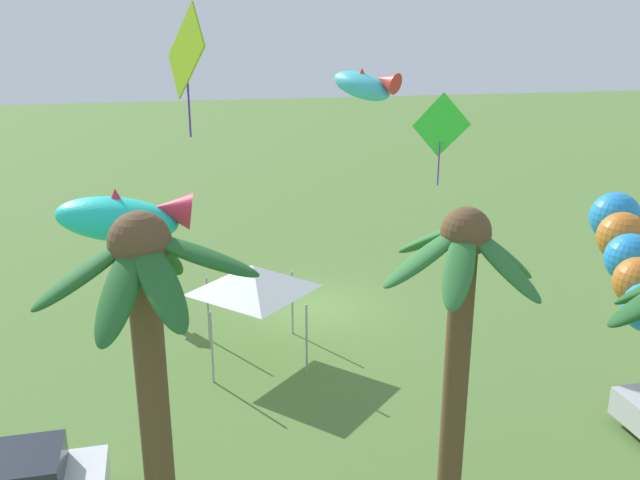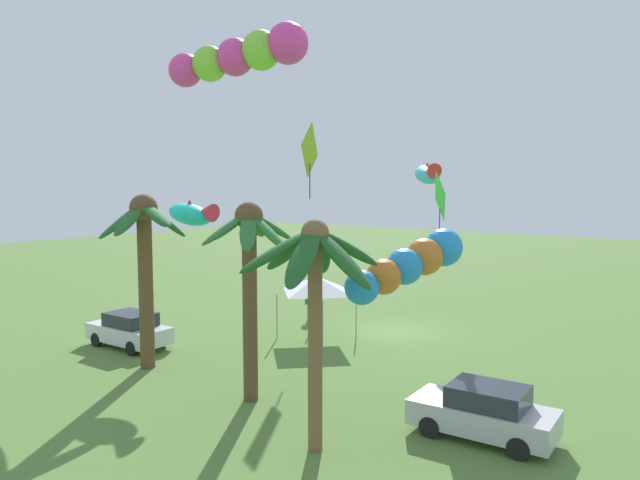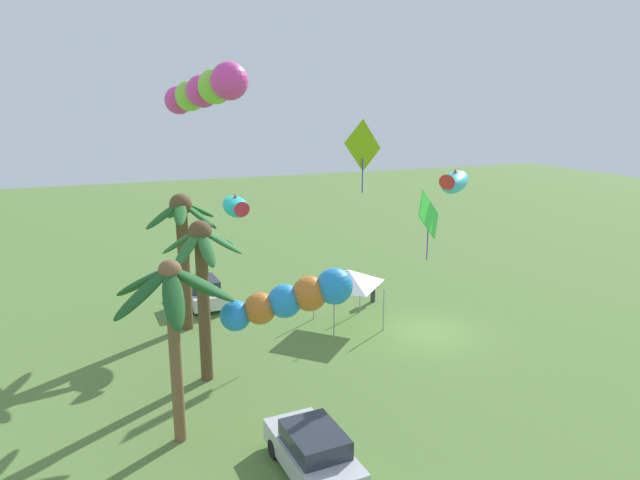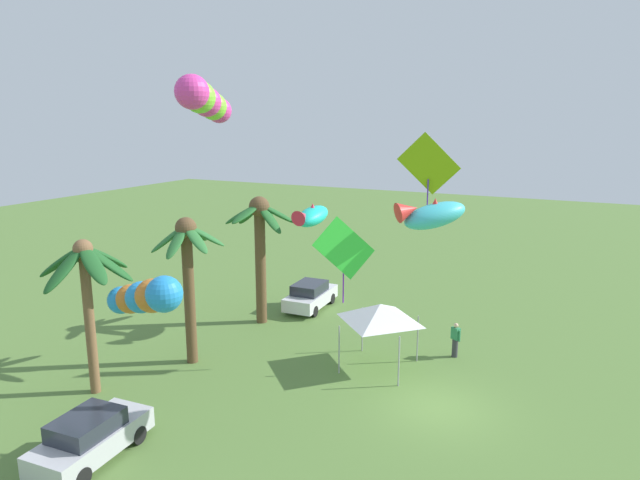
{
  "view_description": "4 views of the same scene",
  "coord_description": "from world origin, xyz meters",
  "views": [
    {
      "loc": [
        3.97,
        21.7,
        9.7
      ],
      "look_at": [
        0.83,
        5.43,
        4.26
      ],
      "focal_mm": 39.21,
      "sensor_mm": 36.0,
      "label": 1
    },
    {
      "loc": [
        -13.8,
        24.19,
        6.97
      ],
      "look_at": [
        -0.15,
        6.17,
        4.87
      ],
      "focal_mm": 33.01,
      "sensor_mm": 36.0,
      "label": 2
    },
    {
      "loc": [
        -21.7,
        14.26,
        10.75
      ],
      "look_at": [
        -0.44,
        5.73,
        5.18
      ],
      "focal_mm": 31.87,
      "sensor_mm": 36.0,
      "label": 3
    },
    {
      "loc": [
        -19.01,
        -4.46,
        10.5
      ],
      "look_at": [
        0.66,
        5.16,
        5.74
      ],
      "focal_mm": 31.54,
      "sensor_mm": 36.0,
      "label": 4
    }
  ],
  "objects": [
    {
      "name": "parked_car_1",
      "position": [
        -7.93,
        8.95,
        0.75
      ],
      "size": [
        3.99,
        1.92,
        1.51
      ],
      "color": "#BCBCC1",
      "rests_on": "ground"
    },
    {
      "name": "ground_plane",
      "position": [
        0.0,
        0.0,
        0.0
      ],
      "size": [
        120.0,
        120.0,
        0.0
      ],
      "primitive_type": "plane",
      "color": "#567A38"
    },
    {
      "name": "kite_diamond_5",
      "position": [
        -3.35,
        2.38,
        6.5
      ],
      "size": [
        1.21,
        1.65,
        2.78
      ],
      "color": "#35E739"
    },
    {
      "name": "kite_tube_1",
      "position": [
        0.08,
        10.1,
        11.2
      ],
      "size": [
        4.66,
        2.5,
        1.86
      ],
      "color": "#EB3DA2"
    },
    {
      "name": "kite_tube_2",
      "position": [
        -5.45,
        8.73,
        4.64
      ],
      "size": [
        2.16,
        4.07,
        2.04
      ],
      "color": "#2288DA"
    },
    {
      "name": "kite_fish_4",
      "position": [
        5.25,
        7.88,
        5.8
      ],
      "size": [
        2.77,
        1.26,
        1.24
      ],
      "color": "#1FD9C4"
    },
    {
      "name": "palm_tree_1",
      "position": [
        -4.62,
        12.34,
        4.72
      ],
      "size": [
        3.78,
        3.88,
        6.12
      ],
      "color": "brown",
      "rests_on": "ground"
    },
    {
      "name": "parked_car_0",
      "position": [
        7.86,
        9.27,
        0.75
      ],
      "size": [
        3.96,
        1.86,
        1.51
      ],
      "color": "silver",
      "rests_on": "ground"
    },
    {
      "name": "festival_tent",
      "position": [
        2.32,
        3.14,
        2.47
      ],
      "size": [
        2.86,
        2.86,
        2.85
      ],
      "color": "#9E9EA3",
      "rests_on": "ground"
    },
    {
      "name": "kite_diamond_0",
      "position": [
        3.83,
        1.72,
        8.61
      ],
      "size": [
        0.99,
        2.46,
        3.65
      ],
      "color": "#85B710"
    },
    {
      "name": "palm_tree_2",
      "position": [
        4.81,
        10.62,
        4.79
      ],
      "size": [
        3.84,
        3.64,
        6.66
      ],
      "color": "brown",
      "rests_on": "ground"
    },
    {
      "name": "kite_fish_3",
      "position": [
        -1.64,
        0.1,
        7.51
      ],
      "size": [
        2.23,
        2.41,
        1.2
      ],
      "color": "#40CAD8"
    },
    {
      "name": "palm_tree_0",
      "position": [
        -0.76,
        10.7,
        4.64
      ],
      "size": [
        3.12,
        3.1,
        6.46
      ],
      "color": "brown",
      "rests_on": "ground"
    },
    {
      "name": "spectator_0",
      "position": [
        4.83,
        0.45,
        0.81
      ],
      "size": [
        0.39,
        0.48,
        1.59
      ],
      "color": "#38383D",
      "rests_on": "ground"
    }
  ]
}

